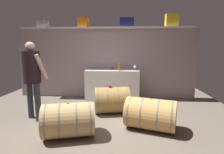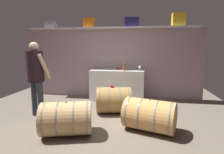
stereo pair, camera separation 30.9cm
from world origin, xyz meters
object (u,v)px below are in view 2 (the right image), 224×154
(wine_glass, at_px, (140,67))
(wine_barrel_near, at_px, (114,100))
(tasting_cup, at_px, (112,86))
(toolcase_orange, at_px, (89,23))
(wine_barrel_far, at_px, (150,115))
(wine_bottle_amber, at_px, (124,66))
(winemaker_pouring, at_px, (36,72))
(red_funnel, at_px, (118,68))
(toolcase_yellow, at_px, (178,20))
(toolcase_navy, at_px, (132,22))
(toolcase_grey, at_px, (50,25))
(wine_barrel_flank, at_px, (67,119))
(work_cabinet, at_px, (117,85))

(wine_glass, relative_size, wine_barrel_near, 0.16)
(wine_glass, height_order, tasting_cup, wine_glass)
(toolcase_orange, distance_m, wine_barrel_far, 3.39)
(wine_bottle_amber, bearing_deg, winemaker_pouring, -140.81)
(red_funnel, bearing_deg, toolcase_orange, -179.86)
(toolcase_orange, height_order, toolcase_yellow, toolcase_yellow)
(wine_barrel_near, bearing_deg, tasting_cup, 170.21)
(toolcase_navy, distance_m, winemaker_pouring, 2.96)
(tasting_cup, xyz_separation_m, winemaker_pouring, (-1.61, -0.51, 0.38))
(wine_barrel_far, bearing_deg, toolcase_orange, 147.11)
(toolcase_grey, height_order, toolcase_yellow, toolcase_yellow)
(toolcase_orange, bearing_deg, wine_glass, -5.99)
(toolcase_grey, xyz_separation_m, tasting_cup, (2.12, -1.28, -1.60))
(wine_barrel_near, relative_size, tasting_cup, 13.49)
(toolcase_grey, distance_m, winemaker_pouring, 2.23)
(red_funnel, bearing_deg, toolcase_grey, -179.94)
(toolcase_yellow, relative_size, tasting_cup, 5.34)
(wine_barrel_flank, bearing_deg, toolcase_navy, 53.74)
(toolcase_grey, relative_size, toolcase_orange, 1.15)
(toolcase_yellow, relative_size, wine_glass, 2.46)
(toolcase_yellow, xyz_separation_m, wine_barrel_flank, (-2.31, -2.53, -2.02))
(toolcase_grey, distance_m, red_funnel, 2.48)
(wine_glass, height_order, red_funnel, wine_glass)
(toolcase_grey, bearing_deg, toolcase_yellow, -2.97)
(toolcase_grey, relative_size, wine_barrel_flank, 0.33)
(toolcase_grey, xyz_separation_m, winemaker_pouring, (0.51, -1.79, -1.22))
(wine_glass, relative_size, red_funnel, 1.31)
(work_cabinet, relative_size, red_funnel, 14.30)
(work_cabinet, relative_size, wine_barrel_near, 1.75)
(toolcase_yellow, height_order, wine_barrel_flank, toolcase_yellow)
(work_cabinet, height_order, wine_glass, wine_glass)
(wine_glass, height_order, wine_barrel_far, wine_glass)
(toolcase_yellow, bearing_deg, wine_barrel_near, -142.29)
(work_cabinet, distance_m, wine_glass, 0.86)
(wine_glass, bearing_deg, wine_barrel_flank, -119.45)
(work_cabinet, bearing_deg, tasting_cup, -89.41)
(toolcase_yellow, distance_m, wine_glass, 1.70)
(wine_bottle_amber, bearing_deg, wine_barrel_near, -99.50)
(red_funnel, xyz_separation_m, tasting_cup, (0.01, -1.28, -0.30))
(toolcase_navy, bearing_deg, toolcase_grey, 177.70)
(toolcase_yellow, relative_size, work_cabinet, 0.23)
(wine_barrel_flank, bearing_deg, toolcase_orange, 81.46)
(tasting_cup, bearing_deg, wine_bottle_amber, 77.85)
(toolcase_navy, distance_m, toolcase_yellow, 1.29)
(toolcase_orange, bearing_deg, wine_bottle_amber, -12.29)
(toolcase_grey, xyz_separation_m, wine_glass, (2.77, -0.26, -1.25))
(red_funnel, bearing_deg, wine_barrel_near, -87.65)
(toolcase_orange, relative_size, wine_bottle_amber, 0.98)
(toolcase_navy, height_order, wine_glass, toolcase_navy)
(work_cabinet, height_order, wine_bottle_amber, wine_bottle_amber)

